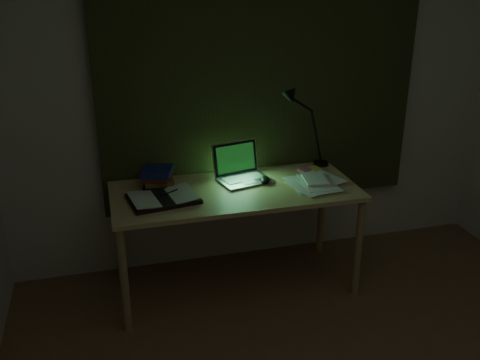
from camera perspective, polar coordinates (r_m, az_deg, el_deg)
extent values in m
cube|color=beige|center=(3.68, 2.17, 9.72)|extent=(3.50, 0.00, 2.50)
cube|color=#292E17|center=(3.61, 2.41, 12.69)|extent=(2.20, 0.06, 2.00)
ellipsoid|color=black|center=(3.48, 2.67, -0.01)|extent=(0.09, 0.12, 0.04)
cube|color=yellow|center=(3.73, 7.89, 1.18)|extent=(0.10, 0.10, 0.02)
cube|color=#E0578A|center=(3.70, 6.95, 1.06)|extent=(0.10, 0.10, 0.02)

